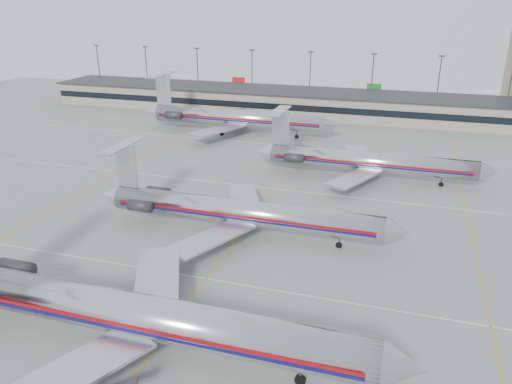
% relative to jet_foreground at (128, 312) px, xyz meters
% --- Properties ---
extents(ground, '(260.00, 260.00, 0.00)m').
position_rel_jet_foreground_xyz_m(ground, '(2.04, 3.08, -3.76)').
color(ground, gray).
rests_on(ground, ground).
extents(apron_markings, '(160.00, 0.15, 0.02)m').
position_rel_jet_foreground_xyz_m(apron_markings, '(2.04, 13.08, -3.75)').
color(apron_markings, silver).
rests_on(apron_markings, ground).
extents(terminal, '(162.00, 17.00, 6.25)m').
position_rel_jet_foreground_xyz_m(terminal, '(2.04, 101.06, -0.60)').
color(terminal, gray).
rests_on(terminal, ground).
extents(light_mast_row, '(163.60, 0.40, 15.28)m').
position_rel_jet_foreground_xyz_m(light_mast_row, '(2.04, 115.08, 4.82)').
color(light_mast_row, '#38383D').
rests_on(light_mast_row, ground).
extents(jet_foreground, '(49.54, 29.17, 12.97)m').
position_rel_jet_foreground_xyz_m(jet_foreground, '(0.00, 0.00, 0.00)').
color(jet_foreground, silver).
rests_on(jet_foreground, ground).
extents(jet_second_row, '(43.45, 25.59, 11.37)m').
position_rel_jet_foreground_xyz_m(jet_second_row, '(1.44, 25.21, -0.46)').
color(jet_second_row, silver).
rests_on(jet_second_row, ground).
extents(jet_third_row, '(41.67, 25.63, 11.39)m').
position_rel_jet_foreground_xyz_m(jet_third_row, '(15.68, 52.59, -0.45)').
color(jet_third_row, silver).
rests_on(jet_third_row, ground).
extents(jet_back_row, '(48.28, 29.70, 13.20)m').
position_rel_jet_foreground_xyz_m(jet_back_row, '(-16.74, 75.39, 0.07)').
color(jet_back_row, silver).
rests_on(jet_back_row, ground).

